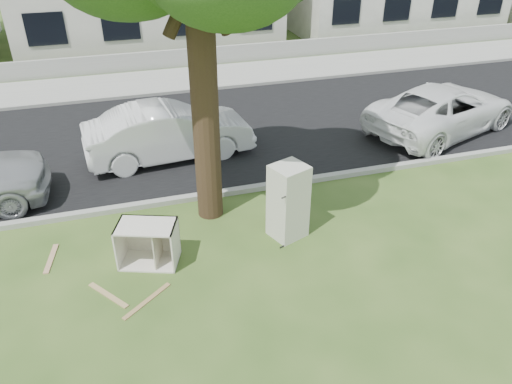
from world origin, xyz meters
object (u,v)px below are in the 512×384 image
object	(u,v)px
fridge	(288,202)
cabinet	(148,244)
car_center	(169,132)
car_right	(443,109)

from	to	relation	value
fridge	cabinet	size ratio (longest dim) A/B	1.47
car_center	car_right	xyz separation A→B (m)	(7.73, -0.57, -0.03)
cabinet	car_right	size ratio (longest dim) A/B	0.22
fridge	car_center	world-z (taller)	fridge
cabinet	car_center	bearing A→B (deg)	96.35
car_center	car_right	distance (m)	7.75
fridge	car_center	distance (m)	4.52
fridge	car_center	xyz separation A→B (m)	(-1.74, 4.17, -0.08)
car_center	cabinet	bearing A→B (deg)	161.12
car_center	fridge	bearing A→B (deg)	-162.74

